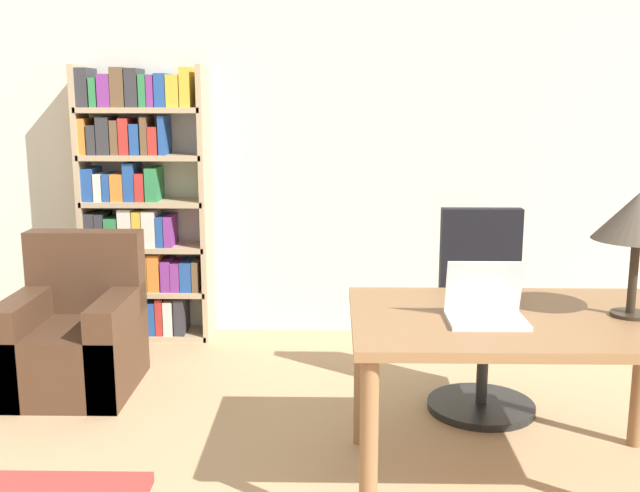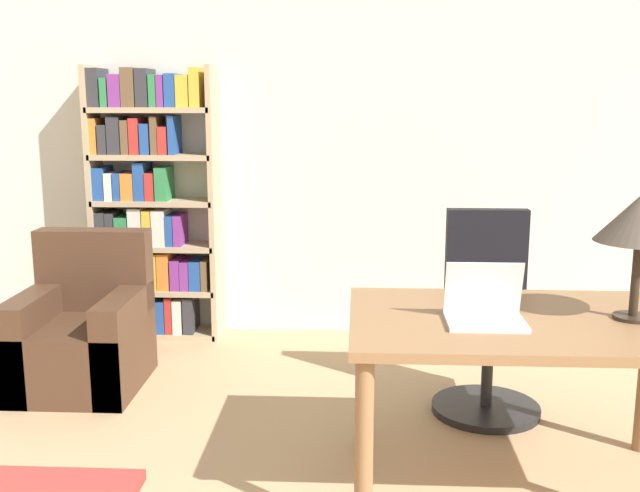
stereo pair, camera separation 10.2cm
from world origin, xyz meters
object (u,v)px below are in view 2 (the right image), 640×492
(bookshelf, at_px, (149,210))
(laptop, at_px, (484,310))
(office_chair, at_px, (487,327))
(desk, at_px, (524,341))
(armchair, at_px, (83,337))

(bookshelf, bearing_deg, laptop, -47.06)
(office_chair, distance_m, bookshelf, 2.44)
(desk, distance_m, bookshelf, 2.92)
(laptop, height_order, office_chair, office_chair)
(desk, xyz_separation_m, bookshelf, (-2.11, 2.01, 0.23))
(laptop, relative_size, office_chair, 0.29)
(desk, height_order, office_chair, office_chair)
(desk, bearing_deg, office_chair, 90.07)
(office_chair, xyz_separation_m, bookshelf, (-2.11, 1.14, 0.44))
(office_chair, relative_size, bookshelf, 0.57)
(laptop, relative_size, bookshelf, 0.17)
(desk, height_order, laptop, laptop)
(laptop, distance_m, office_chair, 1.02)
(desk, bearing_deg, armchair, 154.64)
(bookshelf, bearing_deg, desk, -43.53)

